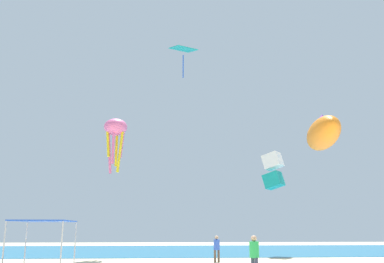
% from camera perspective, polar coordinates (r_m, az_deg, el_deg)
% --- Properties ---
extents(ocean_strip, '(110.00, 25.71, 0.03)m').
position_cam_1_polar(ocean_strip, '(46.38, -2.97, -15.62)').
color(ocean_strip, '#1E6B93').
rests_on(ocean_strip, ground).
extents(canopy_tent, '(2.67, 3.35, 2.57)m').
position_cam_1_polar(canopy_tent, '(23.17, -19.27, -11.54)').
color(canopy_tent, '#B2B2B7').
rests_on(canopy_tent, ground).
extents(person_near_tent, '(0.44, 0.48, 1.85)m').
position_cam_1_polar(person_near_tent, '(20.69, 8.36, -15.75)').
color(person_near_tent, '#33384C').
rests_on(person_near_tent, ground).
extents(person_leftmost, '(0.42, 0.41, 1.72)m').
position_cam_1_polar(person_leftmost, '(29.56, 3.34, -15.16)').
color(person_leftmost, brown).
rests_on(person_leftmost, ground).
extents(kite_inflatable_orange, '(3.51, 7.23, 2.60)m').
position_cam_1_polar(kite_inflatable_orange, '(31.33, 17.17, -0.28)').
color(kite_inflatable_orange, orange).
extents(kite_octopus_pink, '(2.51, 2.51, 4.52)m').
position_cam_1_polar(kite_octopus_pink, '(35.73, -10.23, 0.22)').
color(kite_octopus_pink, pink).
extents(kite_box_white, '(2.18, 2.11, 3.28)m').
position_cam_1_polar(kite_box_white, '(37.92, 10.84, -5.18)').
color(kite_box_white, white).
extents(kite_diamond_teal, '(2.68, 2.65, 3.04)m').
position_cam_1_polar(kite_diamond_teal, '(39.04, -1.19, 10.82)').
color(kite_diamond_teal, teal).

